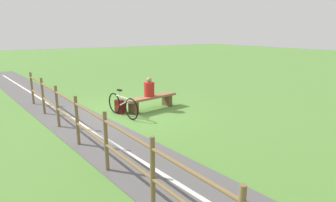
{
  "coord_description": "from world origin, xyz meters",
  "views": [
    {
      "loc": [
        3.76,
        8.63,
        2.74
      ],
      "look_at": [
        -0.46,
        2.13,
        0.81
      ],
      "focal_mm": 30.13,
      "sensor_mm": 36.0,
      "label": 1
    }
  ],
  "objects": [
    {
      "name": "ground_plane",
      "position": [
        0.0,
        0.0,
        0.0
      ],
      "size": [
        80.0,
        80.0,
        0.0
      ],
      "primitive_type": "plane",
      "color": "#548438"
    },
    {
      "name": "bench",
      "position": [
        -1.07,
        0.08,
        0.35
      ],
      "size": [
        2.11,
        0.79,
        0.5
      ],
      "rotation": [
        0.0,
        0.0,
        0.16
      ],
      "color": "brown",
      "rests_on": "ground_plane"
    },
    {
      "name": "fence_roadside",
      "position": [
        1.96,
        3.61,
        0.73
      ],
      "size": [
        0.92,
        13.31,
        1.24
      ],
      "rotation": [
        0.0,
        0.0,
        1.63
      ],
      "color": "brown",
      "rests_on": "ground_plane"
    },
    {
      "name": "person_seated",
      "position": [
        -0.99,
        0.09,
        0.78
      ],
      "size": [
        0.43,
        0.43,
        0.68
      ],
      "rotation": [
        0.0,
        0.0,
        0.16
      ],
      "color": "#B2231E",
      "rests_on": "bench"
    },
    {
      "name": "bicycle",
      "position": [
        0.15,
        0.32,
        0.37
      ],
      "size": [
        0.31,
        1.71,
        0.89
      ],
      "rotation": [
        0.0,
        0.0,
        1.73
      ],
      "color": "black",
      "rests_on": "ground_plane"
    },
    {
      "name": "backpack",
      "position": [
        0.06,
        -0.1,
        0.23
      ],
      "size": [
        0.37,
        0.37,
        0.47
      ],
      "rotation": [
        0.0,
        0.0,
        5.26
      ],
      "color": "maroon",
      "rests_on": "ground_plane"
    },
    {
      "name": "paved_path",
      "position": [
        1.16,
        4.0,
        0.01
      ],
      "size": [
        5.67,
        35.98,
        0.02
      ],
      "primitive_type": "cube",
      "rotation": [
        0.0,
        0.0,
        0.11
      ],
      "color": "#565454",
      "rests_on": "ground_plane"
    },
    {
      "name": "path_centre_line",
      "position": [
        1.16,
        4.0,
        0.02
      ],
      "size": [
        3.55,
        31.82,
        0.0
      ],
      "primitive_type": "cube",
      "rotation": [
        0.0,
        0.0,
        0.11
      ],
      "color": "silver",
      "rests_on": "paved_path"
    }
  ]
}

